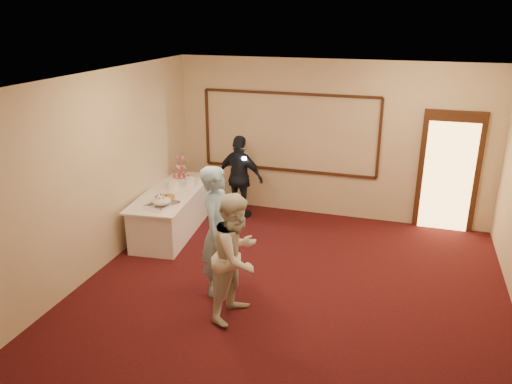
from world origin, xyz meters
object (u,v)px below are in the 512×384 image
guest (240,177)px  cupcake_stand (181,168)px  buffet_table (173,211)px  plate_stack_a (173,185)px  pavlova_tray (162,203)px  woman (237,257)px  tart (168,197)px  man (218,231)px  plate_stack_b (190,182)px

guest → cupcake_stand: bearing=19.6°
buffet_table → plate_stack_a: size_ratio=11.73×
guest → pavlova_tray: bearing=77.4°
buffet_table → cupcake_stand: size_ratio=5.04×
buffet_table → woman: woman is taller
plate_stack_a → tart: bearing=-75.7°
pavlova_tray → guest: bearing=66.2°
buffet_table → cupcake_stand: 0.99m
buffet_table → pavlova_tray: (0.20, -0.76, 0.47)m
tart → guest: 1.59m
tart → man: man is taller
guest → buffet_table: bearing=56.5°
tart → woman: size_ratio=0.16×
plate_stack_b → guest: guest is taller
cupcake_stand → plate_stack_a: cupcake_stand is taller
woman → guest: size_ratio=1.04×
cupcake_stand → tart: size_ratio=1.78×
plate_stack_a → man: size_ratio=0.11×
pavlova_tray → guest: guest is taller
cupcake_stand → guest: size_ratio=0.29×
tart → woman: woman is taller
cupcake_stand → buffet_table: bearing=-76.3°
cupcake_stand → woman: 3.72m
buffet_table → cupcake_stand: cupcake_stand is taller
pavlova_tray → plate_stack_b: bearing=90.6°
guest → plate_stack_b: bearing=48.1°
plate_stack_b → tart: 0.77m
man → woman: size_ratio=1.10×
pavlova_tray → plate_stack_a: pavlova_tray is taller
plate_stack_b → tart: (-0.07, -0.77, -0.05)m
buffet_table → man: man is taller
woman → tart: bearing=58.4°
man → guest: man is taller
man → plate_stack_a: bearing=42.2°
buffet_table → tart: tart is taller
cupcake_stand → woman: woman is taller
buffet_table → guest: size_ratio=1.48×
plate_stack_b → guest: bearing=36.9°
plate_stack_b → guest: (0.77, 0.58, -0.03)m
plate_stack_b → man: bearing=-56.6°
pavlova_tray → cupcake_stand: size_ratio=1.22×
cupcake_stand → woman: bearing=-53.6°
woman → man: bearing=54.0°
guest → woman: bearing=119.5°
buffet_table → man: bearing=-47.3°
plate_stack_a → plate_stack_b: bearing=58.5°
man → guest: 2.73m
pavlova_tray → plate_stack_b: size_ratio=3.34×
buffet_table → pavlova_tray: pavlova_tray is taller
tart → plate_stack_a: bearing=104.3°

